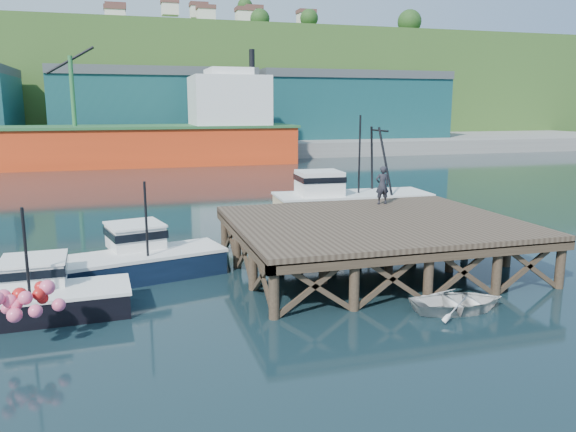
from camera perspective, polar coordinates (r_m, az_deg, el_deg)
name	(u,v)px	position (r m, az deg, el deg)	size (l,w,h in m)	color
ground	(250,277)	(23.28, -3.93, -6.23)	(300.00, 300.00, 0.00)	black
wharf	(375,224)	(24.34, 8.86, -0.85)	(12.00, 10.00, 2.62)	brown
far_quay	(155,144)	(92.04, -13.40, 7.13)	(160.00, 40.00, 2.00)	gray
warehouse_mid	(155,109)	(86.85, -13.38, 10.54)	(28.00, 16.00, 9.00)	#17494E
warehouse_right	(343,109)	(93.40, 5.66, 10.81)	(30.00, 16.00, 9.00)	#17494E
cargo_ship	(90,138)	(69.92, -19.50, 7.53)	(55.50, 10.00, 13.75)	#EE3F16
hillside	(144,86)	(121.88, -14.39, 12.70)	(220.00, 50.00, 22.00)	#2D511E
boat_navy	(142,257)	(23.97, -14.64, -4.04)	(6.87, 4.35, 4.06)	black
boat_black	(33,295)	(20.77, -24.44, -7.35)	(6.33, 5.32, 3.85)	black
trawler	(349,198)	(34.88, 6.20, 1.79)	(9.69, 3.84, 6.39)	beige
dinghy	(459,302)	(20.31, 16.94, -8.33)	(2.34, 3.28, 0.68)	silver
dockworker	(382,185)	(28.21, 9.55, 3.10)	(0.69, 0.45, 1.90)	black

